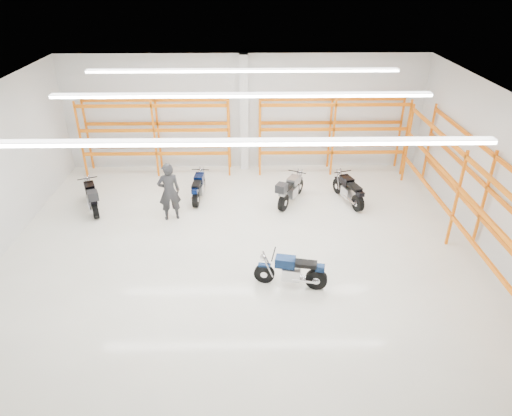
{
  "coord_description": "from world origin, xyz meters",
  "views": [
    {
      "loc": [
        0.14,
        -11.42,
        7.54
      ],
      "look_at": [
        0.36,
        0.5,
        1.01
      ],
      "focal_mm": 32.0,
      "sensor_mm": 36.0,
      "label": 1
    }
  ],
  "objects_px": {
    "motorcycle_back_b": "(198,188)",
    "motorcycle_back_a": "(92,198)",
    "standing_man": "(169,192)",
    "motorcycle_main": "(294,272)",
    "structural_column": "(244,114)",
    "motorcycle_back_d": "(349,191)",
    "motorcycle_back_c": "(289,191)"
  },
  "relations": [
    {
      "from": "motorcycle_back_a",
      "to": "motorcycle_main",
      "type": "bearing_deg",
      "value": -32.98
    },
    {
      "from": "structural_column",
      "to": "motorcycle_back_b",
      "type": "bearing_deg",
      "value": -120.61
    },
    {
      "from": "standing_man",
      "to": "motorcycle_main",
      "type": "bearing_deg",
      "value": 119.41
    },
    {
      "from": "motorcycle_back_c",
      "to": "motorcycle_back_d",
      "type": "distance_m",
      "value": 2.08
    },
    {
      "from": "motorcycle_back_b",
      "to": "motorcycle_back_a",
      "type": "bearing_deg",
      "value": -166.77
    },
    {
      "from": "motorcycle_main",
      "to": "motorcycle_back_a",
      "type": "height_order",
      "value": "motorcycle_back_a"
    },
    {
      "from": "structural_column",
      "to": "motorcycle_back_a",
      "type": "bearing_deg",
      "value": -145.09
    },
    {
      "from": "standing_man",
      "to": "motorcycle_back_a",
      "type": "bearing_deg",
      "value": -27.94
    },
    {
      "from": "motorcycle_main",
      "to": "motorcycle_back_a",
      "type": "xyz_separation_m",
      "value": [
        -6.41,
        4.16,
        0.06
      ]
    },
    {
      "from": "motorcycle_back_a",
      "to": "motorcycle_back_d",
      "type": "height_order",
      "value": "motorcycle_back_a"
    },
    {
      "from": "motorcycle_back_a",
      "to": "motorcycle_back_b",
      "type": "distance_m",
      "value": 3.58
    },
    {
      "from": "motorcycle_main",
      "to": "structural_column",
      "type": "distance_m",
      "value": 8.04
    },
    {
      "from": "motorcycle_main",
      "to": "motorcycle_back_d",
      "type": "bearing_deg",
      "value": 62.9
    },
    {
      "from": "motorcycle_main",
      "to": "motorcycle_back_c",
      "type": "relative_size",
      "value": 0.99
    },
    {
      "from": "standing_man",
      "to": "structural_column",
      "type": "distance_m",
      "value": 4.94
    },
    {
      "from": "motorcycle_back_d",
      "to": "standing_man",
      "type": "xyz_separation_m",
      "value": [
        -6.05,
        -0.99,
        0.53
      ]
    },
    {
      "from": "motorcycle_back_a",
      "to": "standing_man",
      "type": "distance_m",
      "value": 2.81
    },
    {
      "from": "motorcycle_main",
      "to": "motorcycle_back_d",
      "type": "height_order",
      "value": "motorcycle_back_d"
    },
    {
      "from": "motorcycle_back_a",
      "to": "motorcycle_back_c",
      "type": "relative_size",
      "value": 1.02
    },
    {
      "from": "motorcycle_back_a",
      "to": "structural_column",
      "type": "xyz_separation_m",
      "value": [
        5.11,
        3.57,
        1.74
      ]
    },
    {
      "from": "motorcycle_back_b",
      "to": "standing_man",
      "type": "bearing_deg",
      "value": -119.51
    },
    {
      "from": "motorcycle_back_d",
      "to": "motorcycle_back_c",
      "type": "bearing_deg",
      "value": -179.16
    },
    {
      "from": "motorcycle_back_b",
      "to": "motorcycle_back_d",
      "type": "distance_m",
      "value": 5.28
    },
    {
      "from": "motorcycle_back_d",
      "to": "motorcycle_back_b",
      "type": "bearing_deg",
      "value": 175.77
    },
    {
      "from": "motorcycle_back_d",
      "to": "standing_man",
      "type": "bearing_deg",
      "value": -170.74
    },
    {
      "from": "motorcycle_back_c",
      "to": "motorcycle_back_d",
      "type": "relative_size",
      "value": 1.0
    },
    {
      "from": "motorcycle_back_a",
      "to": "structural_column",
      "type": "height_order",
      "value": "structural_column"
    },
    {
      "from": "standing_man",
      "to": "structural_column",
      "type": "xyz_separation_m",
      "value": [
        2.41,
        4.13,
        1.27
      ]
    },
    {
      "from": "motorcycle_back_d",
      "to": "structural_column",
      "type": "height_order",
      "value": "structural_column"
    },
    {
      "from": "standing_man",
      "to": "structural_column",
      "type": "bearing_deg",
      "value": -136.59
    },
    {
      "from": "motorcycle_back_a",
      "to": "motorcycle_back_b",
      "type": "xyz_separation_m",
      "value": [
        3.49,
        0.82,
        -0.07
      ]
    },
    {
      "from": "motorcycle_main",
      "to": "standing_man",
      "type": "relative_size",
      "value": 0.97
    }
  ]
}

